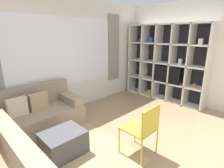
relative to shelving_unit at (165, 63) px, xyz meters
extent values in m
plane|color=#9E7F5B|center=(-2.41, -1.41, -1.06)|extent=(16.00, 16.00, 0.00)
cube|color=silver|center=(-2.41, 1.33, 0.29)|extent=(6.37, 0.07, 2.70)
cube|color=white|center=(-2.41, 1.29, 0.39)|extent=(2.84, 0.01, 1.60)
cube|color=gray|center=(-0.81, 1.28, 0.39)|extent=(0.44, 0.03, 1.90)
cube|color=silver|center=(0.21, -0.06, 0.29)|extent=(0.07, 3.91, 2.70)
cube|color=tan|center=(-3.79, -0.08, -1.06)|extent=(2.48, 2.38, 0.01)
cube|color=#232328|center=(0.17, 0.01, 0.01)|extent=(0.02, 2.31, 2.13)
cube|color=silver|center=(-0.03, -1.15, 0.01)|extent=(0.42, 0.04, 2.13)
cube|color=silver|center=(-0.03, -0.69, 0.01)|extent=(0.42, 0.04, 2.13)
cube|color=silver|center=(-0.03, -0.22, 0.01)|extent=(0.42, 0.04, 2.13)
cube|color=silver|center=(-0.03, 0.24, 0.01)|extent=(0.42, 0.04, 2.13)
cube|color=silver|center=(-0.03, 0.70, 0.01)|extent=(0.42, 0.04, 2.13)
cube|color=silver|center=(-0.03, 1.16, 0.01)|extent=(0.42, 0.04, 2.13)
cube|color=silver|center=(-0.03, 0.01, -1.04)|extent=(0.42, 2.31, 0.04)
cube|color=silver|center=(-0.03, 0.01, -0.53)|extent=(0.42, 2.31, 0.04)
cube|color=silver|center=(-0.03, 0.01, 0.01)|extent=(0.42, 2.31, 0.04)
cube|color=silver|center=(-0.03, 0.01, 0.54)|extent=(0.42, 2.31, 0.04)
cube|color=silver|center=(-0.03, 0.01, 1.06)|extent=(0.42, 2.31, 0.04)
cube|color=black|center=(-0.20, -0.18, -0.28)|extent=(0.04, 0.74, 0.45)
cube|color=black|center=(-0.18, -0.18, -0.50)|extent=(0.10, 0.24, 0.03)
cube|color=white|center=(-0.05, -0.90, 0.63)|extent=(0.10, 0.10, 0.14)
cylinder|color=orange|center=(-0.05, -0.89, -0.46)|extent=(0.05, 0.05, 0.10)
cube|color=white|center=(-0.05, -0.45, 0.10)|extent=(0.08, 0.08, 0.14)
cube|color=#2856A8|center=(-0.05, 0.47, 0.63)|extent=(0.10, 0.10, 0.14)
cylinder|color=#2856A8|center=(-0.05, 0.89, 0.60)|extent=(0.07, 0.07, 0.08)
cube|color=#232328|center=(-0.05, -0.91, 0.59)|extent=(0.08, 0.08, 0.06)
cube|color=gold|center=(-0.05, 0.43, -0.96)|extent=(0.09, 0.09, 0.12)
cube|color=gray|center=(-3.47, 0.81, -0.85)|extent=(1.81, 0.85, 0.42)
cube|color=gray|center=(-3.47, 1.15, -0.42)|extent=(1.81, 0.18, 0.44)
cube|color=gray|center=(-2.68, 0.81, -0.56)|extent=(0.24, 0.79, 0.16)
cube|color=beige|center=(-3.73, 0.87, -0.47)|extent=(0.35, 0.14, 0.34)
cube|color=tan|center=(-3.34, 0.87, -0.47)|extent=(0.34, 0.13, 0.34)
cube|color=gray|center=(-4.17, -0.54, -0.42)|extent=(0.18, 1.60, 0.44)
cube|color=#47474C|center=(-3.42, -0.17, -0.87)|extent=(0.64, 0.53, 0.39)
cylinder|color=gold|center=(-2.36, -0.79, -0.84)|extent=(0.02, 0.02, 0.44)
cylinder|color=gold|center=(-2.78, -0.79, -0.84)|extent=(0.02, 0.02, 0.44)
cylinder|color=gold|center=(-2.36, -1.22, -0.84)|extent=(0.02, 0.02, 0.44)
cylinder|color=gold|center=(-2.78, -1.22, -0.84)|extent=(0.02, 0.02, 0.44)
cube|color=gold|center=(-2.57, -1.00, -0.61)|extent=(0.44, 0.46, 0.02)
cube|color=gold|center=(-2.57, -1.21, -0.40)|extent=(0.44, 0.02, 0.40)
camera|label=1|loc=(-4.58, -2.43, 0.82)|focal=28.00mm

